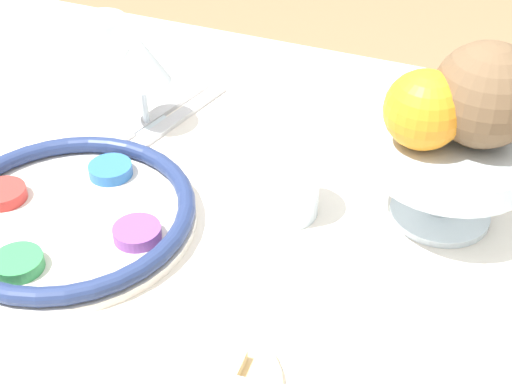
# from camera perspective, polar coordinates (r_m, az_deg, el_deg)

# --- Properties ---
(seder_plate) EXTENTS (0.28, 0.28, 0.03)m
(seder_plate) POSITION_cam_1_polar(r_m,az_deg,el_deg) (0.81, -14.78, -1.71)
(seder_plate) COLOR silver
(seder_plate) RESTS_ON dining_table
(wine_glass) EXTENTS (0.08, 0.08, 0.13)m
(wine_glass) POSITION_cam_1_polar(r_m,az_deg,el_deg) (0.93, -9.25, 10.24)
(wine_glass) COLOR silver
(wine_glass) RESTS_ON dining_table
(fruit_stand) EXTENTS (0.18, 0.18, 0.10)m
(fruit_stand) POSITION_cam_1_polar(r_m,az_deg,el_deg) (0.79, 15.24, 2.32)
(fruit_stand) COLOR silver
(fruit_stand) RESTS_ON dining_table
(orange_fruit) EXTENTS (0.08, 0.08, 0.08)m
(orange_fruit) POSITION_cam_1_polar(r_m,az_deg,el_deg) (0.74, 13.30, 6.41)
(orange_fruit) COLOR orange
(orange_fruit) RESTS_ON fruit_stand
(coconut) EXTENTS (0.11, 0.11, 0.11)m
(coconut) POSITION_cam_1_polar(r_m,az_deg,el_deg) (0.76, 17.86, 7.40)
(coconut) COLOR brown
(coconut) RESTS_ON fruit_stand
(cup_near) EXTENTS (0.07, 0.07, 0.07)m
(cup_near) POSITION_cam_1_polar(r_m,az_deg,el_deg) (1.13, -12.10, 11.79)
(cup_near) COLOR silver
(cup_near) RESTS_ON dining_table
(cup_far) EXTENTS (0.07, 0.07, 0.07)m
(cup_far) POSITION_cam_1_polar(r_m,az_deg,el_deg) (0.79, 2.44, 0.52)
(cup_far) COLOR silver
(cup_far) RESTS_ON dining_table
(fork_left) EXTENTS (0.06, 0.19, 0.01)m
(fork_left) POSITION_cam_1_polar(r_m,az_deg,el_deg) (1.00, -7.63, 6.40)
(fork_left) COLOR silver
(fork_left) RESTS_ON dining_table
(fork_right) EXTENTS (0.06, 0.19, 0.01)m
(fork_right) POSITION_cam_1_polar(r_m,az_deg,el_deg) (0.98, -6.09, 6.07)
(fork_right) COLOR silver
(fork_right) RESTS_ON dining_table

